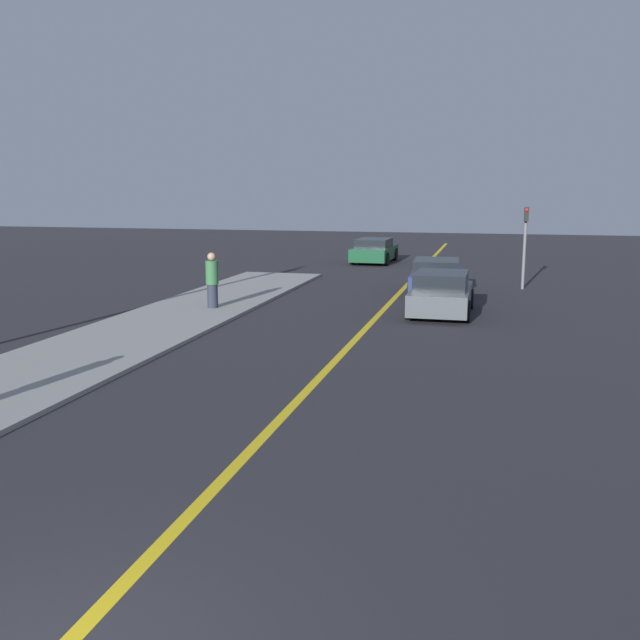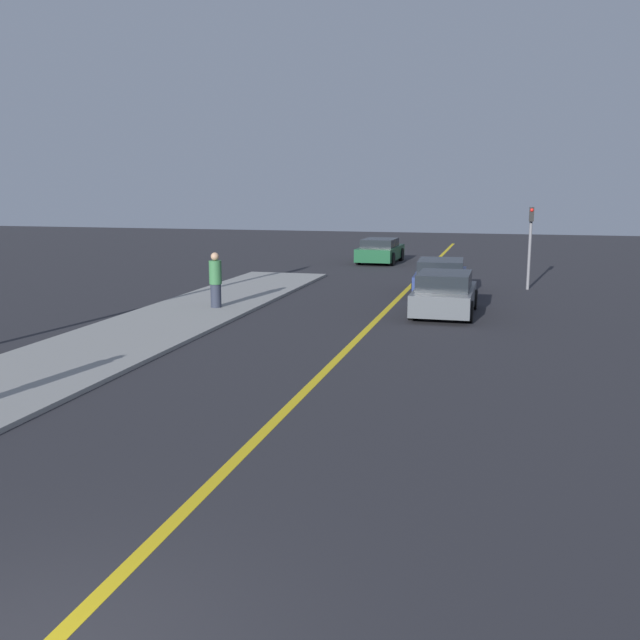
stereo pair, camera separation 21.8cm
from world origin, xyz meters
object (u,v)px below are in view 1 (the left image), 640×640
at_px(car_ahead_center, 436,277).
at_px(car_far_distant, 374,251).
at_px(pedestrian_far_standing, 212,280).
at_px(traffic_light, 525,238).
at_px(car_near_right_lane, 441,294).

xyz_separation_m(car_ahead_center, car_far_distant, (-4.21, 10.56, 0.00)).
bearing_deg(pedestrian_far_standing, car_ahead_center, 40.04).
distance_m(car_far_distant, pedestrian_far_standing, 16.53).
xyz_separation_m(pedestrian_far_standing, traffic_light, (10.11, 7.66, 1.04)).
bearing_deg(car_ahead_center, car_near_right_lane, -86.31).
height_order(car_ahead_center, pedestrian_far_standing, pedestrian_far_standing).
bearing_deg(traffic_light, pedestrian_far_standing, -142.86).
height_order(car_far_distant, traffic_light, traffic_light).
relative_size(car_ahead_center, car_far_distant, 0.97).
bearing_deg(car_ahead_center, pedestrian_far_standing, -142.92).
relative_size(car_near_right_lane, car_far_distant, 0.91).
bearing_deg(car_near_right_lane, car_far_distant, 107.56).
distance_m(car_far_distant, traffic_light, 11.52).
height_order(car_ahead_center, traffic_light, traffic_light).
xyz_separation_m(car_near_right_lane, traffic_light, (2.73, 6.53, 1.39)).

